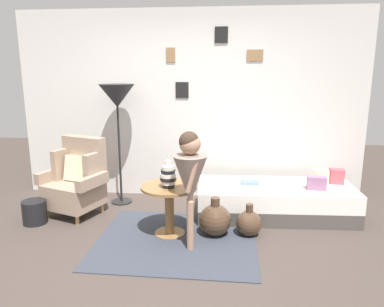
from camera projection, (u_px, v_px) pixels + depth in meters
The scene contains 16 objects.
ground_plane at pixel (166, 261), 3.53m from camera, with size 12.00×12.00×0.00m, color #423833.
gallery_wall at pixel (189, 106), 5.13m from camera, with size 4.80×0.12×2.60m.
rug at pixel (177, 240), 3.95m from camera, with size 1.69×1.48×0.01m, color #333842.
armchair at pixel (77, 180), 4.62m from camera, with size 0.88×0.77×0.97m.
daybed at pixel (275, 201), 4.58m from camera, with size 1.94×0.89×0.40m.
pillow_head at pixel (337, 176), 4.59m from camera, with size 0.17×0.12×0.19m, color #D64C56.
pillow_mid at pixel (321, 176), 4.61m from camera, with size 0.18×0.12×0.17m, color beige.
pillow_back at pixel (317, 183), 4.37m from camera, with size 0.22×0.12×0.16m, color gray.
side_table at pixel (169, 199), 4.02m from camera, with size 0.62×0.62×0.57m.
vase_striped at pixel (168, 176), 3.90m from camera, with size 0.18×0.18×0.29m.
floor_lamp at pixel (117, 100), 4.78m from camera, with size 0.46×0.46×1.61m.
person_child at pixel (190, 174), 3.63m from camera, with size 0.34×0.34×1.22m.
book_on_daybed at pixel (249, 182), 4.61m from camera, with size 0.22×0.16×0.03m, color slate.
demijohn_near at pixel (215, 220), 4.04m from camera, with size 0.35×0.35×0.44m.
demijohn_far at pixel (249, 223), 4.04m from camera, with size 0.28×0.28×0.37m.
magazine_basket at pixel (35, 212), 4.37m from camera, with size 0.28×0.28×0.28m, color black.
Camera 1 is at (0.59, -3.16, 1.80)m, focal length 34.30 mm.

